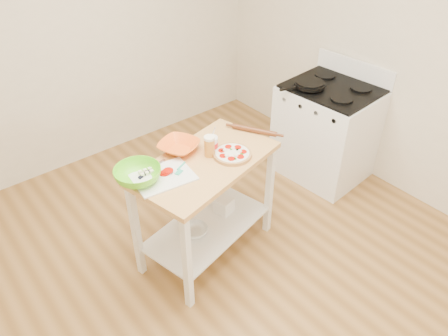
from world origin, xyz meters
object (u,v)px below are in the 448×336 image
green_bowl (138,175)px  pizza (232,154)px  knife (149,171)px  shelf_glass_bowl (195,231)px  yogurt_tub (211,144)px  skillet (309,84)px  beer_pint (209,146)px  prep_island (206,189)px  orange_bowl (179,147)px  gas_stove (326,131)px  spatula (180,169)px  rolling_pin (254,130)px  shelf_bin (224,205)px  cutting_board (162,176)px

green_bowl → pizza: bearing=-14.2°
knife → shelf_glass_bowl: 0.69m
knife → yogurt_tub: (0.50, -0.06, 0.04)m
skillet → green_bowl: green_bowl is taller
green_bowl → yogurt_tub: (0.60, -0.03, 0.01)m
pizza → beer_pint: bearing=139.3°
prep_island → orange_bowl: 0.37m
gas_stove → skillet: 0.55m
spatula → shelf_glass_bowl: spatula is taller
rolling_pin → prep_island: bearing=-173.4°
shelf_glass_bowl → shelf_bin: (0.34, 0.06, 0.04)m
skillet → shelf_glass_bowl: skillet is taller
knife → prep_island: bearing=-33.3°
gas_stove → skillet: (-0.18, 0.13, 0.50)m
shelf_bin → cutting_board: bearing=-177.8°
beer_pint → shelf_glass_bowl: (-0.19, -0.04, -0.69)m
knife → orange_bowl: (0.32, 0.10, 0.02)m
prep_island → skillet: 1.47m
prep_island → gas_stove: gas_stove is taller
knife → rolling_pin: bearing=-19.1°
knife → shelf_bin: bearing=-22.1°
prep_island → shelf_glass_bowl: size_ratio=6.05×
gas_stove → yogurt_tub: 1.56m
cutting_board → shelf_glass_bowl: cutting_board is taller
green_bowl → cutting_board: bearing=-25.5°
gas_stove → cutting_board: bearing=179.0°
skillet → yogurt_tub: 1.31m
orange_bowl → rolling_pin: 0.63m
spatula → rolling_pin: (0.74, 0.05, 0.00)m
rolling_pin → spatula: bearing=-176.4°
knife → green_bowl: size_ratio=0.83×
pizza → knife: pizza is taller
pizza → cutting_board: size_ratio=0.64×
spatula → orange_bowl: orange_bowl is taller
pizza → knife: bearing=160.9°
skillet → pizza: bearing=-147.3°
pizza → prep_island: bearing=159.4°
cutting_board → beer_pint: beer_pint is taller
prep_island → yogurt_tub: 0.34m
knife → yogurt_tub: yogurt_tub is taller
spatula → shelf_glass_bowl: (0.08, -0.03, -0.63)m
spatula → shelf_bin: size_ratio=1.03×
knife → cutting_board: bearing=-79.2°
skillet → rolling_pin: skillet is taller
shelf_bin → shelf_glass_bowl: bearing=-169.7°
pizza → green_bowl: 0.70m
green_bowl → shelf_bin: (0.71, -0.05, -0.62)m
gas_stove → shelf_glass_bowl: 1.73m
pizza → shelf_glass_bowl: bearing=168.8°
skillet → knife: 1.80m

